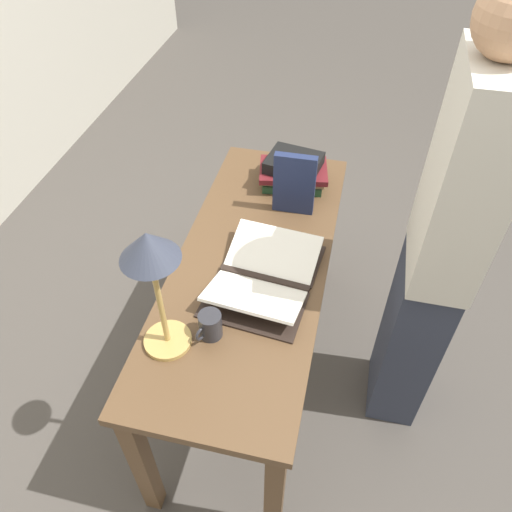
{
  "coord_description": "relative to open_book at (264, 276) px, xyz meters",
  "views": [
    {
      "loc": [
        -1.29,
        -0.31,
        2.09
      ],
      "look_at": [
        -0.06,
        -0.03,
        0.82
      ],
      "focal_mm": 35.0,
      "sensor_mm": 36.0,
      "label": 1
    }
  ],
  "objects": [
    {
      "name": "ground_plane",
      "position": [
        0.1,
        0.07,
        -0.77
      ],
      "size": [
        12.0,
        12.0,
        0.0
      ],
      "primitive_type": "plane",
      "color": "#47423D"
    },
    {
      "name": "open_book",
      "position": [
        0.0,
        0.0,
        0.0
      ],
      "size": [
        0.51,
        0.39,
        0.08
      ],
      "rotation": [
        0.0,
        0.0,
        -0.1
      ],
      "color": "black",
      "rests_on": "reading_desk"
    },
    {
      "name": "coffee_mug",
      "position": [
        -0.27,
        0.12,
        0.03
      ],
      "size": [
        0.1,
        0.08,
        0.1
      ],
      "rotation": [
        0.0,
        0.0,
        2.7
      ],
      "color": "#28282D",
      "rests_on": "reading_desk"
    },
    {
      "name": "person_reader",
      "position": [
        0.11,
        -0.58,
        0.11
      ],
      "size": [
        0.36,
        0.22,
        1.77
      ],
      "rotation": [
        0.0,
        0.0,
        3.14
      ],
      "color": "#2D3342",
      "rests_on": "ground_plane"
    },
    {
      "name": "reading_lamp",
      "position": [
        -0.33,
        0.25,
        0.35
      ],
      "size": [
        0.17,
        0.17,
        0.48
      ],
      "color": "tan",
      "rests_on": "reading_desk"
    },
    {
      "name": "book_standing_upright",
      "position": [
        0.42,
        -0.03,
        0.11
      ],
      "size": [
        0.04,
        0.17,
        0.27
      ],
      "rotation": [
        0.0,
        0.0,
        0.01
      ],
      "color": "#1E284C",
      "rests_on": "reading_desk"
    },
    {
      "name": "reading_desk",
      "position": [
        0.1,
        0.07,
        -0.14
      ],
      "size": [
        1.47,
        0.57,
        0.74
      ],
      "color": "brown",
      "rests_on": "ground_plane"
    },
    {
      "name": "book_stack_tall",
      "position": [
        0.6,
        0.0,
        0.05
      ],
      "size": [
        0.25,
        0.32,
        0.14
      ],
      "color": "#234C2D",
      "rests_on": "reading_desk"
    }
  ]
}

